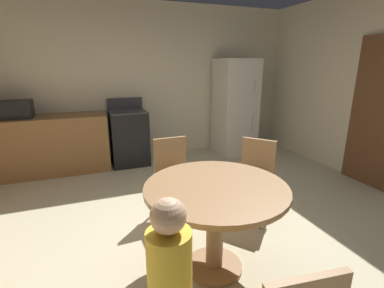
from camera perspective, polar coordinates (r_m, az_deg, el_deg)
name	(u,v)px	position (r m, az deg, el deg)	size (l,w,h in m)	color
ground_plane	(197,238)	(2.91, 1.06, -18.81)	(14.00, 14.00, 0.00)	beige
wall_back	(139,82)	(5.15, -10.78, 12.34)	(5.94, 0.12, 2.70)	beige
kitchen_counter	(40,146)	(4.88, -28.84, -0.35)	(2.03, 0.60, 0.90)	olive
oven_range	(129,137)	(4.85, -12.82, 1.42)	(0.60, 0.60, 1.10)	black
refrigerator	(235,107)	(5.34, 8.85, 7.48)	(0.68, 0.68, 1.76)	silver
microwave	(15,109)	(4.81, -32.56, 6.02)	(0.44, 0.32, 0.26)	black
door_panelled	(380,114)	(4.51, 34.17, 5.13)	(0.05, 0.84, 2.04)	brown
dining_table	(216,204)	(2.25, 4.86, -12.24)	(1.13, 1.13, 0.76)	#9E754C
chair_northeast	(254,174)	(3.15, 12.72, -5.96)	(0.56, 0.56, 0.87)	#9E754C
chair_north	(174,172)	(3.13, -3.81, -5.72)	(0.42, 0.42, 0.87)	#9E754C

